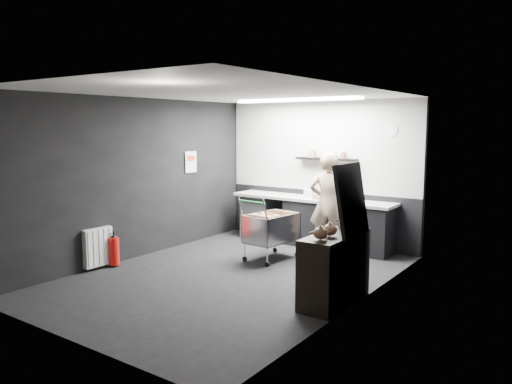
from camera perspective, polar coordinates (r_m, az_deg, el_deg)
The scene contains 22 objects.
floor at distance 7.57m, azimuth -2.82°, elevation -9.58°, with size 5.50×5.50×0.00m, color black.
ceiling at distance 7.25m, azimuth -2.96°, elevation 11.28°, with size 5.50×5.50×0.00m, color silver.
wall_back at distance 9.59m, azimuth 7.30°, elevation 2.25°, with size 5.50×5.50×0.00m, color black.
wall_front at distance 5.42m, azimuth -21.14°, elevation -2.32°, with size 5.50×5.50×0.00m, color black.
wall_left at distance 8.66m, azimuth -13.38°, elevation 1.53°, with size 5.50×5.50×0.00m, color black.
wall_right at distance 6.26m, azimuth 11.67°, elevation -0.68°, with size 5.50×5.50×0.00m, color black.
kitchen_wall_panel at distance 9.54m, azimuth 7.29°, elevation 5.23°, with size 3.95×0.02×1.70m, color #BBBAB6.
dado_panel at distance 9.69m, azimuth 7.16°, elevation -2.77°, with size 3.95×0.02×1.00m, color black.
floating_shelf at distance 9.36m, azimuth 8.04°, elevation 3.77°, with size 1.20×0.22×0.04m, color black.
wall_clock at distance 8.95m, azimuth 15.29°, elevation 6.80°, with size 0.20×0.20×0.03m, color silver.
poster at distance 9.53m, azimuth -7.47°, elevation 3.42°, with size 0.02×0.30×0.40m, color white.
poster_red_band at distance 9.52m, azimuth -7.46°, elevation 3.84°, with size 0.01×0.22×0.10m, color red.
radiator at distance 8.21m, azimuth -17.61°, elevation -6.02°, with size 0.10×0.50×0.60m, color silver.
ceiling_strip at distance 8.77m, azimuth 4.64°, elevation 10.43°, with size 2.40×0.20×0.04m, color white.
prep_counter at distance 9.36m, azimuth 6.99°, elevation -3.39°, with size 3.20×0.61×0.90m.
person at distance 8.69m, azimuth 8.22°, elevation -1.35°, with size 0.65×0.43×1.79m, color beige.
shopping_cart at distance 8.37m, azimuth 1.75°, elevation -4.37°, with size 0.66×1.00×1.05m.
sideboard at distance 6.42m, azimuth 9.20°, elevation -7.57°, with size 0.51×1.19×1.78m.
fire_extinguisher at distance 8.30m, azimuth -15.91°, elevation -6.40°, with size 0.17×0.17×0.55m.
cardboard_box at distance 9.11m, azimuth 8.47°, elevation -0.57°, with size 0.52×0.40×0.10m, color #906C4C.
pink_tub at distance 9.22m, azimuth 7.73°, elevation -0.11°, with size 0.22×0.22×0.22m, color beige.
white_container at distance 9.30m, azimuth 6.09°, elevation -0.20°, with size 0.17×0.14×0.15m, color silver.
Camera 1 is at (4.46, -5.69, 2.24)m, focal length 35.00 mm.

